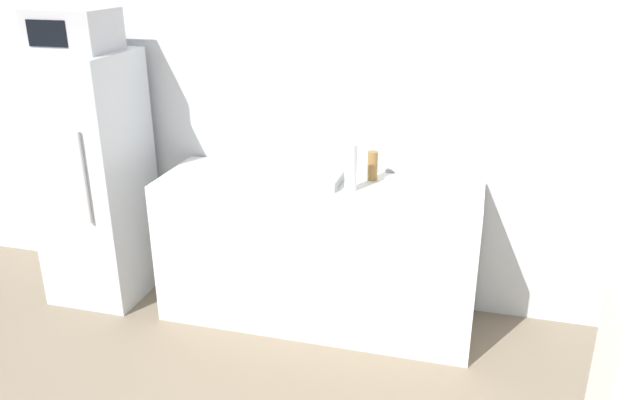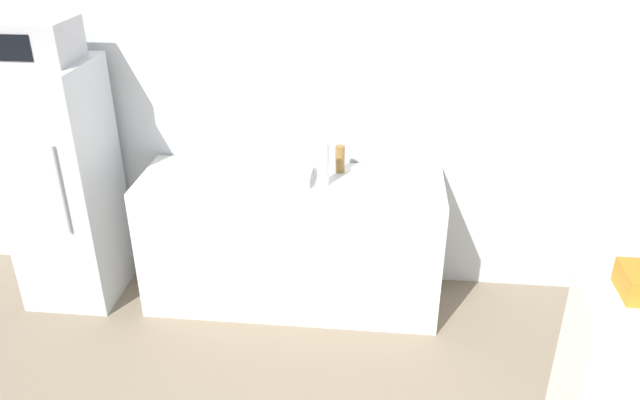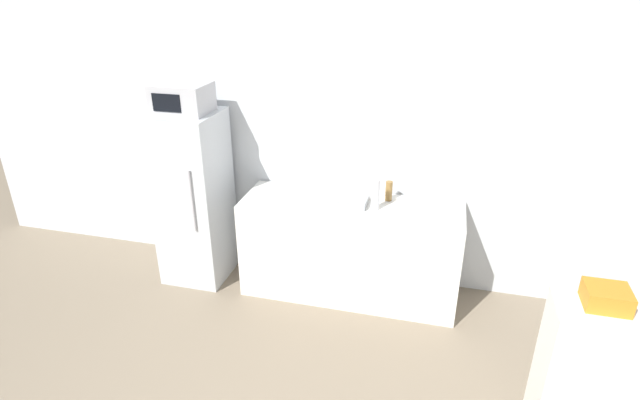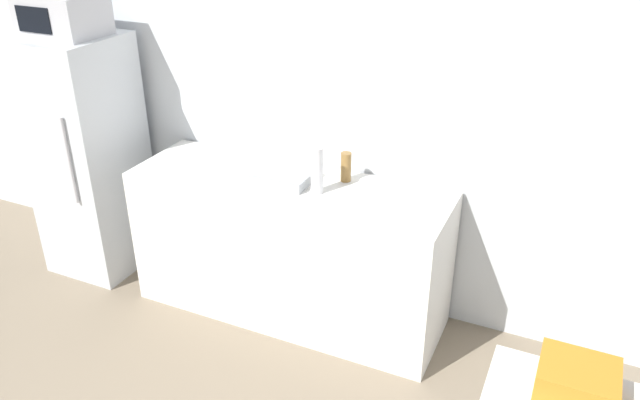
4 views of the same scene
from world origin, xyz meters
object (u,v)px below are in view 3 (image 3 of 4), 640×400
Objects in this scene: basket at (606,297)px; microwave at (182,98)px; refrigerator at (194,198)px; bottle_short at (389,191)px; bottle_tall at (376,194)px.

microwave is at bearing 157.92° from basket.
basket is (3.17, -1.29, 0.33)m from refrigerator.
basket is (1.37, -1.49, 0.15)m from bottle_short.
refrigerator is 0.95m from microwave.
microwave is 1.68× the size of bottle_tall.
bottle_tall reaches higher than bottle_short.
basket is at bearing -22.10° from refrigerator.
bottle_short is (1.80, 0.21, -0.77)m from microwave.
bottle_tall is at bearing -0.28° from refrigerator.
refrigerator is at bearing 71.83° from microwave.
bottle_short is 0.77× the size of basket.
refrigerator is 9.25× the size of bottle_short.
microwave is 1.97m from bottle_short.
basket is at bearing -22.08° from microwave.
microwave is (-0.00, -0.00, 0.95)m from refrigerator.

